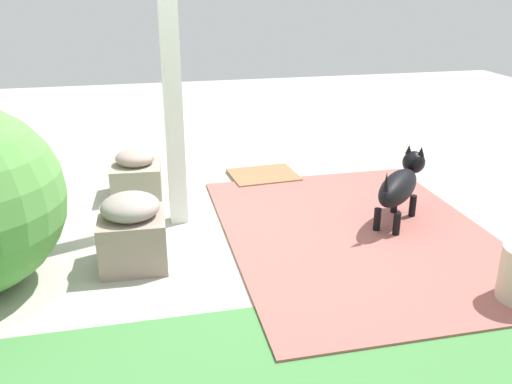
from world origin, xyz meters
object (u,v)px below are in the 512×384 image
at_px(stone_planter_nearest, 136,175).
at_px(terracotta_pot_broad, 41,182).
at_px(stone_planter_mid, 133,231).
at_px(doormat, 264,176).
at_px(porch_pillar, 170,53).
at_px(dog, 400,185).

bearing_deg(stone_planter_nearest, terracotta_pot_broad, 7.30).
bearing_deg(stone_planter_mid, doormat, -130.05).
xyz_separation_m(stone_planter_mid, terracotta_pot_broad, (0.68, -1.09, -0.02)).
bearing_deg(porch_pillar, terracotta_pot_broad, -25.84).
distance_m(terracotta_pot_broad, doormat, 1.87).
relative_size(terracotta_pot_broad, dog, 0.56).
height_order(porch_pillar, stone_planter_mid, porch_pillar).
bearing_deg(doormat, stone_planter_mid, 49.95).
xyz_separation_m(terracotta_pot_broad, doormat, (-1.84, -0.29, -0.19)).
xyz_separation_m(porch_pillar, terracotta_pot_broad, (1.01, -0.49, -1.01)).
xyz_separation_m(porch_pillar, doormat, (-0.83, -0.77, -1.20)).
distance_m(porch_pillar, stone_planter_nearest, 1.22).
relative_size(stone_planter_nearest, stone_planter_mid, 0.96).
distance_m(terracotta_pot_broad, dog, 2.71).
bearing_deg(porch_pillar, doormat, -136.90).
bearing_deg(stone_planter_mid, stone_planter_nearest, -92.16).
xyz_separation_m(stone_planter_nearest, terracotta_pot_broad, (0.72, 0.09, 0.02)).
xyz_separation_m(stone_planter_nearest, doormat, (-1.11, -0.19, -0.16)).
bearing_deg(terracotta_pot_broad, dog, 161.12).
distance_m(stone_planter_nearest, stone_planter_mid, 1.19).
bearing_deg(doormat, stone_planter_nearest, 9.81).
distance_m(porch_pillar, doormat, 1.65).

